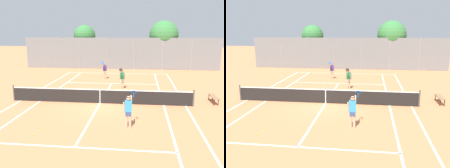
% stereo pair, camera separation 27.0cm
% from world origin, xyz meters
% --- Properties ---
extents(ground_plane, '(120.00, 120.00, 0.00)m').
position_xyz_m(ground_plane, '(0.00, 0.00, 0.00)').
color(ground_plane, '#CC7A4C').
extents(court_line_markings, '(11.10, 23.90, 0.01)m').
position_xyz_m(court_line_markings, '(0.00, 0.00, 0.00)').
color(court_line_markings, white).
rests_on(court_line_markings, ground).
extents(tennis_net, '(12.00, 0.10, 1.07)m').
position_xyz_m(tennis_net, '(0.00, 0.00, 0.51)').
color(tennis_net, '#474C47').
rests_on(tennis_net, ground).
extents(player_near_side, '(0.63, 0.76, 1.77)m').
position_xyz_m(player_near_side, '(2.06, -3.99, 0.93)').
color(player_near_side, '#D8A884').
rests_on(player_near_side, ground).
extents(player_far_left, '(0.52, 0.85, 1.77)m').
position_xyz_m(player_far_left, '(-0.92, 8.52, 0.93)').
color(player_far_left, '#D8A884').
rests_on(player_far_left, ground).
extents(player_far_right, '(0.46, 0.88, 1.77)m').
position_xyz_m(player_far_right, '(1.10, 4.43, 0.93)').
color(player_far_right, '#D8A884').
rests_on(player_far_right, ground).
extents(loose_tennis_ball_0, '(0.07, 0.07, 0.07)m').
position_xyz_m(loose_tennis_ball_0, '(0.69, 10.18, 0.03)').
color(loose_tennis_ball_0, '#D1DB33').
rests_on(loose_tennis_ball_0, ground).
extents(loose_tennis_ball_1, '(0.07, 0.07, 0.07)m').
position_xyz_m(loose_tennis_ball_1, '(0.72, 3.67, 0.03)').
color(loose_tennis_ball_1, '#D1DB33').
rests_on(loose_tennis_ball_1, ground).
extents(loose_tennis_ball_2, '(0.07, 0.07, 0.07)m').
position_xyz_m(loose_tennis_ball_2, '(4.58, -2.49, 0.03)').
color(loose_tennis_ball_2, '#D1DB33').
rests_on(loose_tennis_ball_2, ground).
extents(loose_tennis_ball_3, '(0.07, 0.07, 0.07)m').
position_xyz_m(loose_tennis_ball_3, '(-2.04, -5.01, 0.03)').
color(loose_tennis_ball_3, '#D1DB33').
rests_on(loose_tennis_ball_3, ground).
extents(loose_tennis_ball_4, '(0.07, 0.07, 0.07)m').
position_xyz_m(loose_tennis_ball_4, '(-2.23, -5.45, 0.03)').
color(loose_tennis_ball_4, '#D1DB33').
rests_on(loose_tennis_ball_4, ground).
extents(loose_tennis_ball_5, '(0.07, 0.07, 0.07)m').
position_xyz_m(loose_tennis_ball_5, '(2.70, -3.24, 0.03)').
color(loose_tennis_ball_5, '#D1DB33').
rests_on(loose_tennis_ball_5, ground).
extents(courtside_bench, '(0.36, 1.50, 0.47)m').
position_xyz_m(courtside_bench, '(7.44, 1.00, 0.41)').
color(courtside_bench, olive).
rests_on(courtside_bench, ground).
extents(back_fence, '(24.25, 0.08, 3.89)m').
position_xyz_m(back_fence, '(0.00, 15.32, 1.94)').
color(back_fence, gray).
rests_on(back_fence, ground).
extents(tree_behind_left, '(2.92, 2.92, 5.47)m').
position_xyz_m(tree_behind_left, '(-4.87, 17.48, 3.93)').
color(tree_behind_left, brown).
rests_on(tree_behind_left, ground).
extents(tree_behind_right, '(3.67, 3.67, 5.98)m').
position_xyz_m(tree_behind_right, '(5.49, 17.00, 4.05)').
color(tree_behind_right, brown).
rests_on(tree_behind_right, ground).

